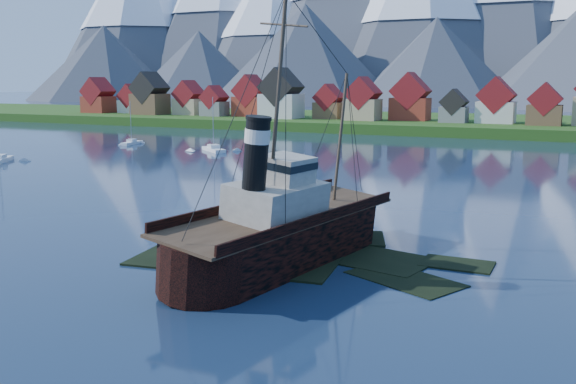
% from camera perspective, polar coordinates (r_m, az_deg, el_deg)
% --- Properties ---
extents(ground, '(1400.00, 1400.00, 0.00)m').
position_cam_1_polar(ground, '(57.66, -1.03, -5.95)').
color(ground, '#182944').
rests_on(ground, ground).
extents(shoal, '(31.71, 21.24, 1.14)m').
position_cam_1_polar(shoal, '(58.90, 1.46, -5.96)').
color(shoal, black).
rests_on(shoal, ground).
extents(shore_bank, '(600.00, 80.00, 3.20)m').
position_cam_1_polar(shore_bank, '(221.62, 18.96, 5.28)').
color(shore_bank, '#214112').
rests_on(shore_bank, ground).
extents(seawall, '(600.00, 2.50, 2.00)m').
position_cam_1_polar(seawall, '(184.02, 17.59, 4.52)').
color(seawall, '#3F3D38').
rests_on(seawall, ground).
extents(town, '(250.96, 16.69, 17.30)m').
position_cam_1_polar(town, '(210.08, 9.45, 7.91)').
color(town, maroon).
rests_on(town, ground).
extents(tugboat_wreck, '(6.96, 30.00, 23.78)m').
position_cam_1_polar(tugboat_wreck, '(56.60, 0.08, -3.13)').
color(tugboat_wreck, black).
rests_on(tugboat_wreck, ground).
extents(sailboat_b, '(2.99, 7.93, 11.22)m').
position_cam_1_polar(sailboat_b, '(164.91, -13.72, 4.22)').
color(sailboat_b, white).
rests_on(sailboat_b, ground).
extents(sailboat_c, '(9.15, 8.12, 12.65)m').
position_cam_1_polar(sailboat_c, '(145.59, -6.62, 3.73)').
color(sailboat_c, white).
rests_on(sailboat_c, ground).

